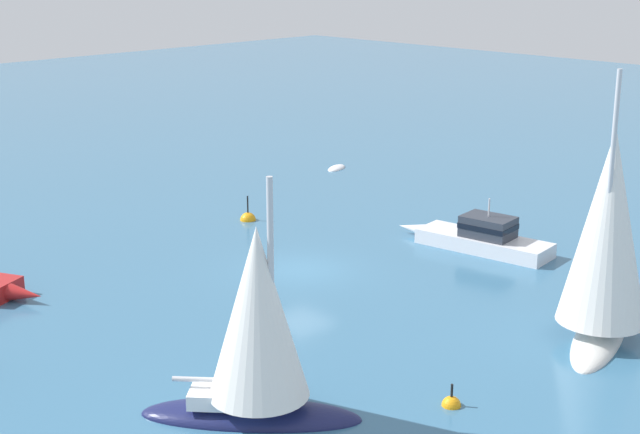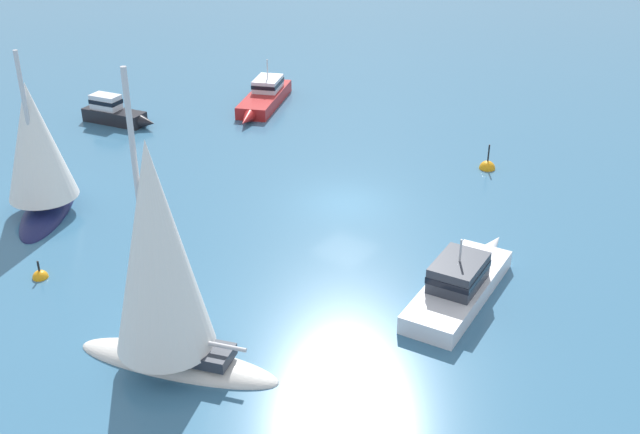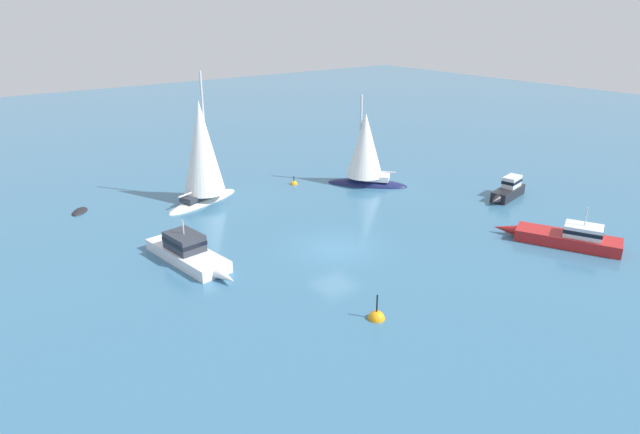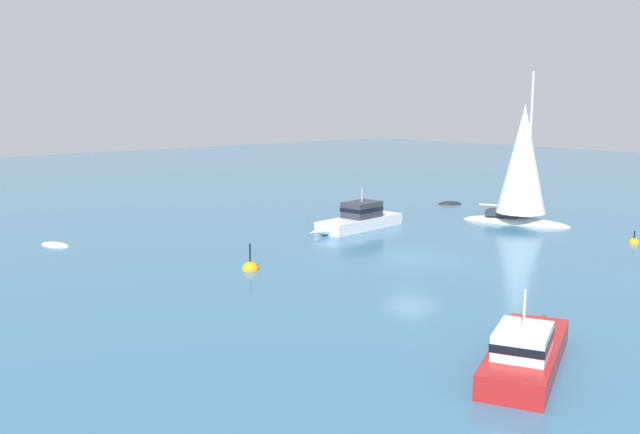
% 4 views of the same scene
% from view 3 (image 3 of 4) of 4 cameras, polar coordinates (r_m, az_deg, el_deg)
% --- Properties ---
extents(ground_plane, '(160.00, 160.00, 0.00)m').
position_cam_3_polar(ground_plane, '(34.19, 1.56, -3.36)').
color(ground_plane, teal).
extents(launch, '(4.81, 1.97, 1.63)m').
position_cam_3_polar(launch, '(45.44, 18.81, 2.63)').
color(launch, black).
rests_on(launch, ground).
extents(motor_cruiser, '(4.36, 7.47, 2.64)m').
position_cam_3_polar(motor_cruiser, '(37.91, 24.14, -1.85)').
color(motor_cruiser, '#B21E1E').
rests_on(motor_cruiser, ground).
extents(launch_1, '(2.75, 7.94, 2.52)m').
position_cam_3_polar(launch_1, '(33.29, -13.42, -3.50)').
color(launch_1, white).
rests_on(launch_1, ground).
extents(sloop, '(7.09, 4.07, 10.17)m').
position_cam_3_polar(sloop, '(42.36, -12.08, 6.27)').
color(sloop, silver).
rests_on(sloop, ground).
extents(yacht, '(5.84, 6.32, 7.90)m').
position_cam_3_polar(yacht, '(45.92, 4.75, 6.52)').
color(yacht, '#191E4C').
rests_on(yacht, ground).
extents(skiff, '(1.82, 1.98, 0.48)m').
position_cam_3_polar(skiff, '(43.90, -23.53, 0.47)').
color(skiff, black).
rests_on(skiff, ground).
extents(channel_buoy, '(0.61, 0.61, 1.03)m').
position_cam_3_polar(channel_buoy, '(46.61, -2.70, 3.40)').
color(channel_buoy, orange).
rests_on(channel_buoy, ground).
extents(mooring_buoy, '(0.82, 0.82, 1.70)m').
position_cam_3_polar(mooring_buoy, '(27.17, 5.84, -10.37)').
color(mooring_buoy, orange).
rests_on(mooring_buoy, ground).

